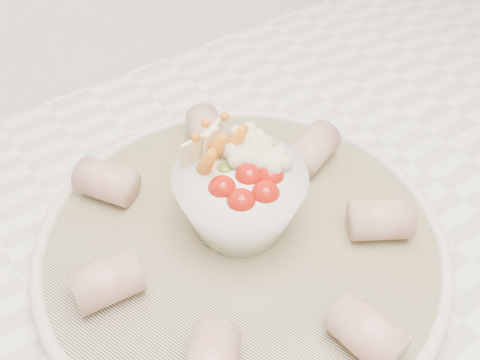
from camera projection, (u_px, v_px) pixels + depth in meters
serving_platter at (242, 241)px, 0.49m from camera, size 0.47×0.47×0.02m
veggie_bowl at (240, 193)px, 0.47m from camera, size 0.12×0.12×0.10m
cured_meat_rolls at (241, 226)px, 0.47m from camera, size 0.30×0.32×0.04m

